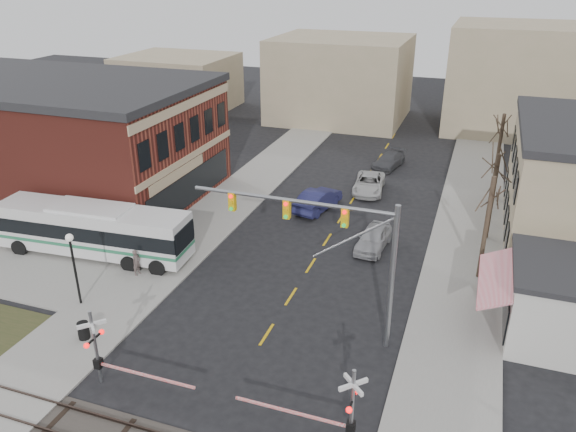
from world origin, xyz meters
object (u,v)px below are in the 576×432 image
Objects in this scene: traffic_signal_mast at (336,239)px; rr_crossing_east at (341,408)px; rr_crossing_west at (103,350)px; car_d at (389,160)px; car_a at (373,238)px; trash_bin at (84,330)px; car_b at (318,200)px; pedestrian_far at (144,239)px; transit_bus at (93,229)px; car_c at (369,184)px; pedestrian_near at (137,263)px; street_lamp at (72,255)px.

rr_crossing_east is (2.30, -7.24, -3.81)m from traffic_signal_mast.
car_d is (7.04, 35.19, -1.27)m from rr_crossing_west.
traffic_signal_mast is 2.34× the size of car_a.
car_a is (0.03, 10.62, -5.00)m from traffic_signal_mast.
car_b reaches higher than trash_bin.
pedestrian_far reaches higher than car_d.
transit_bus is at bearing 122.99° from trash_bin.
rr_crossing_east reaches higher than car_c.
pedestrian_far is (-14.81, -5.65, 0.15)m from car_a.
traffic_signal_mast is 12.20m from rr_crossing_west.
traffic_signal_mast is at bearing -89.76° from pedestrian_near.
traffic_signal_mast is at bearing 107.60° from rr_crossing_east.
pedestrian_near is at bearing 99.13° from trash_bin.
car_d reaches higher than trash_bin.
car_a is at bearing 22.39° from transit_bus.
rr_crossing_east is at bearing 0.27° from rr_crossing_west.
car_b is at bearing -94.00° from car_d.
trash_bin is (-12.27, -4.84, -5.18)m from traffic_signal_mast.
rr_crossing_east is 5.91× the size of trash_bin.
rr_crossing_east is 1.22× the size of car_a.
trash_bin is 0.18× the size of car_c.
car_c is at bearing 99.56° from rr_crossing_east.
car_a is 15.85m from pedestrian_far.
traffic_signal_mast reaches higher than car_a.
traffic_signal_mast is at bearing -73.50° from car_d.
car_a is 0.95× the size of car_d.
pedestrian_near is 1.06× the size of pedestrian_far.
street_lamp is (-16.94, 5.13, 1.34)m from rr_crossing_east.
pedestrian_near is (-4.33, 9.12, -0.99)m from rr_crossing_west.
traffic_signal_mast reaches higher than rr_crossing_west.
traffic_signal_mast is 2.22× the size of car_d.
trash_bin is at bearing -48.92° from street_lamp.
car_b reaches higher than car_c.
pedestrian_near is at bearing -19.79° from transit_bus.
rr_crossing_west is 3.27× the size of pedestrian_near.
rr_crossing_west is at bearing -51.13° from transit_bus.
traffic_signal_mast is 11.74m from car_a.
rr_crossing_west is at bearing -42.57° from street_lamp.
rr_crossing_east is 1.16× the size of car_d.
car_c is (6.54, 28.31, -1.23)m from rr_crossing_west.
rr_crossing_east is at bearing -86.04° from car_c.
car_d is at bearing 7.58° from pedestrian_far.
trash_bin is at bearing -124.64° from car_a.
traffic_signal_mast reaches higher than transit_bus.
car_d is at bearing 78.68° from rr_crossing_west.
pedestrian_far is (-1.44, 3.14, -0.05)m from pedestrian_near.
trash_bin is 6.77m from pedestrian_near.
rr_crossing_west is at bearing -88.84° from car_d.
street_lamp is at bearing 163.17° from rr_crossing_east.
street_lamp reaches higher than car_a.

